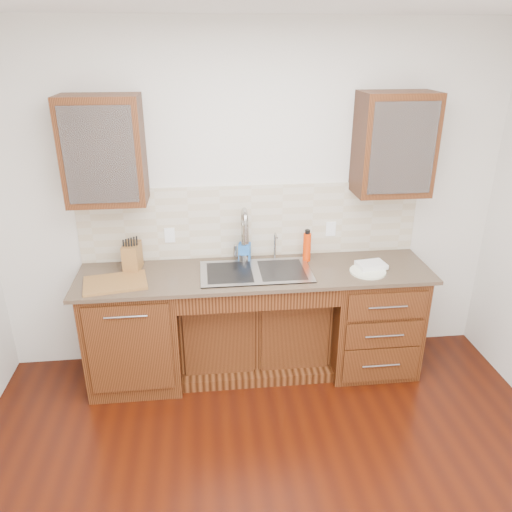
{
  "coord_description": "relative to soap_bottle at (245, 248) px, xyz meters",
  "views": [
    {
      "loc": [
        -0.38,
        -2.0,
        2.53
      ],
      "look_at": [
        0.0,
        1.4,
        1.05
      ],
      "focal_mm": 35.0,
      "sensor_mm": 36.0,
      "label": 1
    }
  ],
  "objects": [
    {
      "name": "base_cabinet_center",
      "position": [
        0.06,
        -0.13,
        -0.66
      ],
      "size": [
        1.2,
        0.44,
        0.7
      ],
      "primitive_type": "cube",
      "color": "#593014",
      "rests_on": "ground"
    },
    {
      "name": "backsplash",
      "position": [
        0.06,
        0.08,
        0.19
      ],
      "size": [
        2.7,
        0.02,
        0.59
      ],
      "primitive_type": "cube",
      "color": "beige",
      "rests_on": "wall_back"
    },
    {
      "name": "sink",
      "position": [
        0.06,
        -0.25,
        -0.19
      ],
      "size": [
        0.84,
        0.46,
        0.19
      ],
      "primitive_type": "cube",
      "color": "#9E9EA5",
      "rests_on": "countertop"
    },
    {
      "name": "countertop",
      "position": [
        0.06,
        -0.24,
        -0.12
      ],
      "size": [
        2.7,
        0.65,
        0.03
      ],
      "primitive_type": "cube",
      "color": "#84705B",
      "rests_on": "base_cabinet_left"
    },
    {
      "name": "base_cabinet_right",
      "position": [
        1.01,
        -0.22,
        -0.57
      ],
      "size": [
        0.7,
        0.62,
        0.88
      ],
      "primitive_type": "cube",
      "color": "#593014",
      "rests_on": "ground"
    },
    {
      "name": "outlet_left",
      "position": [
        -0.59,
        0.06,
        0.11
      ],
      "size": [
        0.08,
        0.01,
        0.12
      ],
      "primitive_type": "cube",
      "color": "white",
      "rests_on": "backsplash"
    },
    {
      "name": "plate",
      "position": [
        0.91,
        -0.35,
        -0.09
      ],
      "size": [
        0.29,
        0.29,
        0.02
      ],
      "primitive_type": "cylinder",
      "rotation": [
        0.0,
        0.0,
        -0.04
      ],
      "color": "#EAEFCA",
      "rests_on": "countertop"
    },
    {
      "name": "knife_block",
      "position": [
        -0.87,
        -0.09,
        0.0
      ],
      "size": [
        0.14,
        0.2,
        0.21
      ],
      "primitive_type": "cube",
      "rotation": [
        0.0,
        0.0,
        -0.12
      ],
      "color": "brown",
      "rests_on": "countertop"
    },
    {
      "name": "wall_back",
      "position": [
        0.06,
        0.14,
        0.34
      ],
      "size": [
        4.0,
        0.1,
        2.7
      ],
      "primitive_type": "cube",
      "color": "silver",
      "rests_on": "ground"
    },
    {
      "name": "outlet_right",
      "position": [
        0.71,
        0.06,
        0.11
      ],
      "size": [
        0.08,
        0.01,
        0.12
      ],
      "primitive_type": "cube",
      "color": "white",
      "rests_on": "backsplash"
    },
    {
      "name": "water_bottle",
      "position": [
        0.49,
        -0.07,
        0.01
      ],
      "size": [
        0.07,
        0.07,
        0.23
      ],
      "primitive_type": "cylinder",
      "rotation": [
        0.0,
        0.0,
        0.21
      ],
      "color": "red",
      "rests_on": "countertop"
    },
    {
      "name": "cutting_board",
      "position": [
        -0.97,
        -0.34,
        -0.09
      ],
      "size": [
        0.49,
        0.38,
        0.02
      ],
      "primitive_type": "cube",
      "rotation": [
        0.0,
        0.0,
        0.17
      ],
      "color": "#9B784A",
      "rests_on": "countertop"
    },
    {
      "name": "base_cabinet_left",
      "position": [
        -0.89,
        -0.22,
        -0.57
      ],
      "size": [
        0.7,
        0.62,
        0.88
      ],
      "primitive_type": "cube",
      "color": "#593014",
      "rests_on": "ground"
    },
    {
      "name": "upper_cabinet_right",
      "position": [
        1.11,
        -0.08,
        0.81
      ],
      "size": [
        0.55,
        0.34,
        0.75
      ],
      "primitive_type": "cube",
      "color": "#593014",
      "rests_on": "wall_back"
    },
    {
      "name": "dish_towel",
      "position": [
        0.95,
        -0.28,
        -0.07
      ],
      "size": [
        0.23,
        0.18,
        0.03
      ],
      "primitive_type": "cube",
      "rotation": [
        0.0,
        0.0,
        0.14
      ],
      "color": "white",
      "rests_on": "plate"
    },
    {
      "name": "faucet",
      "position": [
        -0.01,
        -0.02,
        0.1
      ],
      "size": [
        0.04,
        0.04,
        0.4
      ],
      "primitive_type": "cylinder",
      "color": "#999993",
      "rests_on": "countertop"
    },
    {
      "name": "soap_bottle",
      "position": [
        0.0,
        0.0,
        0.0
      ],
      "size": [
        0.11,
        0.11,
        0.2
      ],
      "primitive_type": "imported",
      "rotation": [
        0.0,
        0.0,
        -0.23
      ],
      "color": "blue",
      "rests_on": "countertop"
    },
    {
      "name": "filter_tap",
      "position": [
        0.24,
        -0.01,
        0.02
      ],
      "size": [
        0.02,
        0.02,
        0.24
      ],
      "primitive_type": "cylinder",
      "color": "#999993",
      "rests_on": "countertop"
    },
    {
      "name": "cup_left_b",
      "position": [
        -0.92,
        -0.08,
        0.75
      ],
      "size": [
        0.11,
        0.11,
        0.08
      ],
      "primitive_type": "imported",
      "rotation": [
        0.0,
        0.0,
        -0.23
      ],
      "color": "white",
      "rests_on": "upper_cabinet_left"
    },
    {
      "name": "upper_cabinet_left",
      "position": [
        -0.99,
        -0.08,
        0.81
      ],
      "size": [
        0.55,
        0.34,
        0.75
      ],
      "primitive_type": "cube",
      "color": "#593014",
      "rests_on": "wall_back"
    },
    {
      "name": "cup_right_b",
      "position": [
        1.25,
        -0.08,
        0.76
      ],
      "size": [
        0.1,
        0.1,
        0.09
      ],
      "primitive_type": "imported",
      "rotation": [
        0.0,
        0.0,
        -0.06
      ],
      "color": "white",
      "rests_on": "upper_cabinet_right"
    },
    {
      "name": "cup_left_a",
      "position": [
        -1.12,
        -0.08,
        0.76
      ],
      "size": [
        0.14,
        0.14,
        0.09
      ],
      "primitive_type": "imported",
      "rotation": [
        0.0,
        0.0,
        -0.31
      ],
      "color": "white",
      "rests_on": "upper_cabinet_left"
    },
    {
      "name": "cup_right_a",
      "position": [
        0.96,
        -0.08,
        0.76
      ],
      "size": [
        0.15,
        0.15,
        0.1
      ],
      "primitive_type": "imported",
      "rotation": [
        0.0,
        0.0,
        0.12
      ],
      "color": "silver",
      "rests_on": "upper_cabinet_right"
    }
  ]
}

